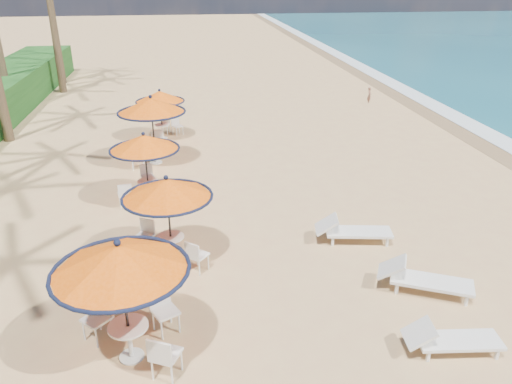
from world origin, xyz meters
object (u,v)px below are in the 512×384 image
(station_3, at_px, (151,112))
(station_1, at_px, (166,200))
(lounger_near, at_px, (449,339))
(lounger_mid, at_px, (422,278))
(station_0, at_px, (123,272))
(station_4, at_px, (161,101))
(station_2, at_px, (145,151))
(lounger_far, at_px, (351,230))

(station_3, bearing_deg, station_1, -84.64)
(lounger_near, distance_m, lounger_mid, 1.99)
(lounger_near, height_order, lounger_mid, lounger_mid)
(station_0, xyz_separation_m, station_1, (0.65, 3.36, -0.18))
(station_4, bearing_deg, station_3, -94.76)
(station_2, distance_m, lounger_far, 6.69)
(station_1, distance_m, lounger_near, 6.87)
(lounger_mid, bearing_deg, station_2, 162.84)
(lounger_far, bearing_deg, lounger_mid, -60.77)
(station_3, height_order, lounger_near, station_3)
(station_0, xyz_separation_m, station_4, (0.23, 13.63, -0.22))
(lounger_near, relative_size, lounger_mid, 0.88)
(station_1, distance_m, station_2, 3.86)
(station_2, bearing_deg, lounger_far, -32.25)
(station_0, bearing_deg, station_4, 89.03)
(station_4, xyz_separation_m, lounger_mid, (6.11, -12.43, -1.31))
(station_2, distance_m, station_3, 3.41)
(lounger_mid, bearing_deg, station_1, -175.10)
(lounger_mid, bearing_deg, station_3, 149.94)
(station_1, height_order, lounger_mid, station_1)
(station_2, bearing_deg, station_4, 87.26)
(station_1, bearing_deg, lounger_mid, -20.80)
(station_3, xyz_separation_m, lounger_near, (6.00, -11.31, -1.68))
(lounger_far, bearing_deg, station_3, 138.24)
(station_0, bearing_deg, station_1, 79.09)
(station_0, height_order, station_2, station_0)
(lounger_mid, xyz_separation_m, lounger_far, (-0.87, 2.45, -0.01))
(station_0, xyz_separation_m, lounger_mid, (6.34, 1.20, -1.52))
(station_2, bearing_deg, lounger_mid, -42.86)
(lounger_near, bearing_deg, station_2, 133.42)
(station_2, bearing_deg, station_1, -79.13)
(station_3, height_order, station_4, station_3)
(station_2, height_order, lounger_near, station_2)
(station_4, bearing_deg, lounger_near, -68.22)
(station_0, bearing_deg, station_2, 90.64)
(station_3, xyz_separation_m, lounger_far, (5.49, -6.90, -1.65))
(station_4, height_order, lounger_near, station_4)
(station_0, bearing_deg, lounger_far, 33.79)
(station_3, bearing_deg, lounger_near, -62.03)
(station_3, bearing_deg, lounger_mid, -55.77)
(station_4, bearing_deg, station_0, -90.97)
(station_3, xyz_separation_m, station_4, (0.26, 3.08, -0.34))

